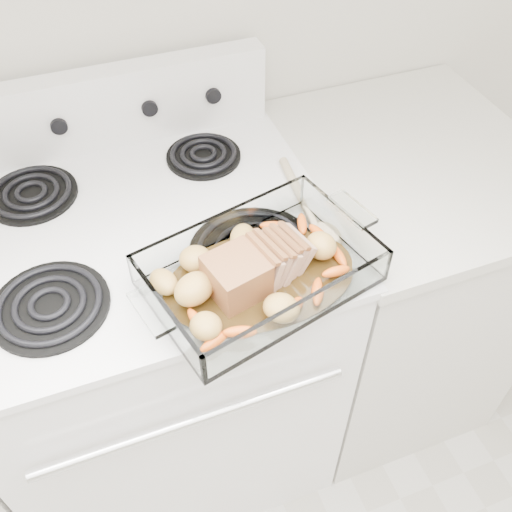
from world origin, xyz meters
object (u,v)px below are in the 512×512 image
object	(u,v)px
electric_range	(164,348)
pork_roast	(250,268)
baking_dish	(260,274)
counter_right	(387,284)

from	to	relation	value
electric_range	pork_roast	distance (m)	0.58
baking_dish	pork_roast	world-z (taller)	pork_roast
electric_range	pork_roast	size ratio (longest dim) A/B	5.69
baking_dish	pork_roast	bearing A→B (deg)	166.04
electric_range	baking_dish	bearing A→B (deg)	-53.80
pork_roast	baking_dish	bearing A→B (deg)	23.36
electric_range	counter_right	world-z (taller)	electric_range
counter_right	pork_roast	xyz separation A→B (m)	(-0.51, -0.24, 0.52)
electric_range	counter_right	xyz separation A→B (m)	(0.66, -0.00, -0.02)
electric_range	pork_roast	world-z (taller)	electric_range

